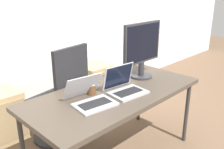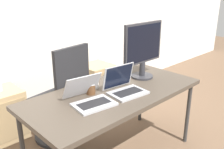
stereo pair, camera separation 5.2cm
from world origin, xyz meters
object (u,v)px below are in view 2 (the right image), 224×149
monitor (143,49)px  office_chair (62,105)px  coffee_cup_brown (91,89)px  laptop_left (90,98)px  laptop_right (125,87)px  coffee_cup_white (94,82)px  cabinet_left (3,115)px  cabinet_right (97,83)px

monitor → office_chair: bearing=136.3°
monitor → coffee_cup_brown: monitor is taller
laptop_left → monitor: bearing=7.6°
office_chair → laptop_left: bearing=-102.9°
laptop_right → coffee_cup_white: 0.29m
office_chair → coffee_cup_brown: (-0.04, -0.56, 0.37)m
laptop_left → coffee_cup_white: (0.23, 0.22, 0.01)m
office_chair → coffee_cup_brown: office_chair is taller
laptop_left → monitor: size_ratio=0.66×
laptop_right → monitor: 0.51m
coffee_cup_white → monitor: bearing=-11.9°
office_chair → coffee_cup_white: size_ratio=9.60×
laptop_left → coffee_cup_white: 0.32m
cabinet_left → cabinet_right: same height
office_chair → cabinet_left: 0.67m
cabinet_right → coffee_cup_white: bearing=-131.0°
coffee_cup_white → coffee_cup_brown: coffee_cup_white is taller
laptop_left → coffee_cup_brown: 0.18m
coffee_cup_white → office_chair: bearing=98.5°
office_chair → monitor: 1.06m
monitor → coffee_cup_white: 0.61m
cabinet_left → coffee_cup_brown: 1.21m
laptop_right → monitor: bearing=19.6°
cabinet_right → monitor: 1.32m
laptop_right → laptop_left: bearing=172.9°
cabinet_left → laptop_left: size_ratio=1.51×
coffee_cup_white → coffee_cup_brown: 0.14m
monitor → cabinet_left: bearing=135.8°
cabinet_left → coffee_cup_white: bearing=-60.1°
laptop_right → coffee_cup_white: size_ratio=3.06×
laptop_right → office_chair: bearing=105.1°
coffee_cup_white → coffee_cup_brown: bearing=-143.3°
coffee_cup_brown → cabinet_left: bearing=112.9°
laptop_right → coffee_cup_white: laptop_right is taller
laptop_right → cabinet_right: bearing=60.2°
cabinet_right → laptop_left: 1.63m
cabinet_right → coffee_cup_brown: size_ratio=5.75×
cabinet_right → monitor: bearing=-104.5°
coffee_cup_brown → cabinet_right: bearing=47.8°
cabinet_left → laptop_left: bearing=-75.0°
office_chair → monitor: monitor is taller
cabinet_left → cabinet_right: (1.36, 0.00, 0.00)m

